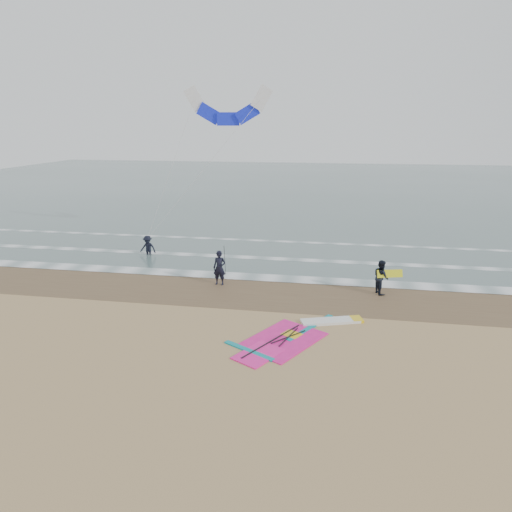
% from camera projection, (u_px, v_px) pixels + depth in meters
% --- Properties ---
extents(ground, '(120.00, 120.00, 0.00)m').
position_uv_depth(ground, '(240.00, 346.00, 17.70)').
color(ground, tan).
rests_on(ground, ground).
extents(sea_water, '(120.00, 80.00, 0.02)m').
position_uv_depth(sea_water, '(310.00, 186.00, 63.15)').
color(sea_water, '#47605E').
rests_on(sea_water, ground).
extents(wet_sand_band, '(120.00, 5.00, 0.01)m').
position_uv_depth(wet_sand_band, '(264.00, 292.00, 23.38)').
color(wet_sand_band, brown).
rests_on(wet_sand_band, ground).
extents(foam_waterline, '(120.00, 9.15, 0.02)m').
position_uv_depth(foam_waterline, '(275.00, 266.00, 27.58)').
color(foam_waterline, white).
rests_on(foam_waterline, ground).
extents(windsurf_rig, '(5.53, 5.24, 0.13)m').
position_uv_depth(windsurf_rig, '(298.00, 335.00, 18.55)').
color(windsurf_rig, white).
rests_on(windsurf_rig, ground).
extents(person_standing, '(0.72, 0.50, 1.87)m').
position_uv_depth(person_standing, '(219.00, 268.00, 24.22)').
color(person_standing, black).
rests_on(person_standing, ground).
extents(person_walking, '(0.92, 1.03, 1.75)m').
position_uv_depth(person_walking, '(381.00, 277.00, 22.97)').
color(person_walking, black).
rests_on(person_walking, ground).
extents(person_wading, '(1.11, 0.69, 1.66)m').
position_uv_depth(person_wading, '(148.00, 243.00, 29.77)').
color(person_wading, black).
rests_on(person_wading, ground).
extents(held_pole, '(0.17, 0.86, 1.82)m').
position_uv_depth(held_pole, '(225.00, 260.00, 24.05)').
color(held_pole, black).
rests_on(held_pole, ground).
extents(carried_kiteboard, '(1.30, 0.51, 0.39)m').
position_uv_depth(carried_kiteboard, '(390.00, 274.00, 22.75)').
color(carried_kiteboard, yellow).
rests_on(carried_kiteboard, ground).
extents(surf_kite, '(7.65, 4.26, 9.74)m').
position_uv_depth(surf_kite, '(228.00, 109.00, 30.54)').
color(surf_kite, white).
rests_on(surf_kite, ground).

